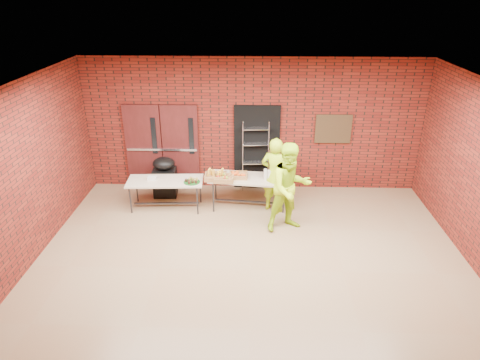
% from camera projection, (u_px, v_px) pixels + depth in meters
% --- Properties ---
extents(room, '(8.08, 7.08, 3.28)m').
position_uv_depth(room, '(252.00, 190.00, 6.99)').
color(room, '#8E6E4C').
rests_on(room, ground).
extents(double_doors, '(1.78, 0.12, 2.10)m').
position_uv_depth(double_doors, '(162.00, 147.00, 10.40)').
color(double_doors, '#4B1515').
rests_on(double_doors, room).
extents(dark_doorway, '(1.10, 0.06, 2.10)m').
position_uv_depth(dark_doorway, '(257.00, 148.00, 10.36)').
color(dark_doorway, black).
rests_on(dark_doorway, room).
extents(bronze_plaque, '(0.85, 0.04, 0.70)m').
position_uv_depth(bronze_plaque, '(333.00, 129.00, 10.08)').
color(bronze_plaque, '#402C19').
rests_on(bronze_plaque, room).
extents(wire_rack, '(0.64, 0.25, 1.72)m').
position_uv_depth(wire_rack, '(255.00, 157.00, 10.31)').
color(wire_rack, '#B9BAC1').
rests_on(wire_rack, room).
extents(table_left, '(1.71, 0.79, 0.69)m').
position_uv_depth(table_left, '(165.00, 183.00, 9.53)').
color(table_left, '#B8A78D').
rests_on(table_left, room).
extents(table_right, '(1.82, 0.92, 0.72)m').
position_uv_depth(table_right, '(249.00, 180.00, 9.59)').
color(table_right, '#B8A78D').
rests_on(table_right, room).
extents(basket_bananas, '(0.47, 0.37, 0.15)m').
position_uv_depth(basket_bananas, '(216.00, 176.00, 9.47)').
color(basket_bananas, '#B07C47').
rests_on(basket_bananas, table_right).
extents(basket_oranges, '(0.41, 0.32, 0.13)m').
position_uv_depth(basket_oranges, '(238.00, 175.00, 9.55)').
color(basket_oranges, '#B07C47').
rests_on(basket_oranges, table_right).
extents(basket_apples, '(0.44, 0.34, 0.14)m').
position_uv_depth(basket_apples, '(224.00, 178.00, 9.40)').
color(basket_apples, '#B07C47').
rests_on(basket_apples, table_right).
extents(muffin_tray, '(0.36, 0.36, 0.09)m').
position_uv_depth(muffin_tray, '(192.00, 181.00, 9.40)').
color(muffin_tray, '#165319').
rests_on(muffin_tray, table_left).
extents(napkin_box, '(0.20, 0.13, 0.07)m').
position_uv_depth(napkin_box, '(152.00, 178.00, 9.54)').
color(napkin_box, silver).
rests_on(napkin_box, table_left).
extents(coffee_dispenser, '(0.42, 0.37, 0.55)m').
position_uv_depth(coffee_dispenser, '(277.00, 164.00, 9.55)').
color(coffee_dispenser, '#4F301B').
rests_on(coffee_dispenser, table_right).
extents(cup_stack_front, '(0.08, 0.08, 0.23)m').
position_uv_depth(cup_stack_front, '(266.00, 175.00, 9.41)').
color(cup_stack_front, silver).
rests_on(cup_stack_front, table_right).
extents(cup_stack_mid, '(0.08, 0.08, 0.25)m').
position_uv_depth(cup_stack_mid, '(270.00, 175.00, 9.36)').
color(cup_stack_mid, silver).
rests_on(cup_stack_mid, table_right).
extents(cup_stack_back, '(0.07, 0.07, 0.22)m').
position_uv_depth(cup_stack_back, '(265.00, 173.00, 9.50)').
color(cup_stack_back, silver).
rests_on(cup_stack_back, table_right).
extents(covered_grill, '(0.56, 0.48, 0.97)m').
position_uv_depth(covered_grill, '(165.00, 177.00, 10.17)').
color(covered_grill, black).
rests_on(covered_grill, room).
extents(volunteer_woman, '(0.72, 0.59, 1.71)m').
position_uv_depth(volunteer_woman, '(275.00, 175.00, 9.36)').
color(volunteer_woman, '#AFDD18').
rests_on(volunteer_woman, room).
extents(volunteer_man, '(1.11, 1.00, 1.88)m').
position_uv_depth(volunteer_man, '(290.00, 188.00, 8.59)').
color(volunteer_man, '#AFDD18').
rests_on(volunteer_man, room).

